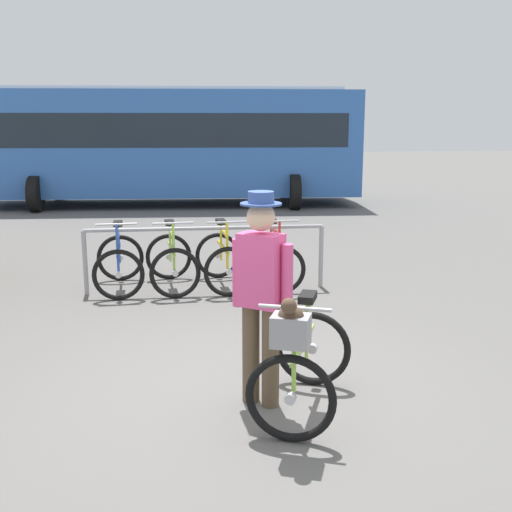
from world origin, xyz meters
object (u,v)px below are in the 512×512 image
(racked_bike_lime, at_px, (172,262))
(racked_bike_red, at_px, (274,259))
(person_with_featured_bike, at_px, (261,290))
(bus_distant, at_px, (169,140))
(racked_bike_yellow, at_px, (223,260))
(featured_bicycle, at_px, (300,358))
(racked_bike_blue, at_px, (119,263))

(racked_bike_lime, distance_m, racked_bike_red, 1.40)
(person_with_featured_bike, distance_m, bus_distant, 12.57)
(racked_bike_yellow, relative_size, featured_bicycle, 0.92)
(racked_bike_red, bearing_deg, person_with_featured_bike, -99.83)
(racked_bike_blue, height_order, racked_bike_red, same)
(racked_bike_lime, relative_size, racked_bike_yellow, 1.01)
(racked_bike_blue, bearing_deg, racked_bike_yellow, 0.25)
(racked_bike_lime, xyz_separation_m, racked_bike_red, (1.40, 0.01, -0.00))
(racked_bike_blue, bearing_deg, person_with_featured_bike, -68.37)
(person_with_featured_bike, bearing_deg, racked_bike_lime, 101.65)
(racked_bike_blue, xyz_separation_m, racked_bike_yellow, (1.40, 0.01, -0.00))
(racked_bike_lime, relative_size, person_with_featured_bike, 0.68)
(person_with_featured_bike, height_order, bus_distant, bus_distant)
(racked_bike_lime, xyz_separation_m, racked_bike_yellow, (0.70, 0.00, -0.00))
(racked_bike_red, distance_m, bus_distant, 9.06)
(racked_bike_lime, relative_size, bus_distant, 0.12)
(bus_distant, bearing_deg, featured_bicycle, -84.68)
(bus_distant, bearing_deg, racked_bike_blue, -93.46)
(racked_bike_blue, bearing_deg, racked_bike_lime, 0.25)
(racked_bike_lime, bearing_deg, featured_bicycle, -75.52)
(featured_bicycle, relative_size, person_with_featured_bike, 0.73)
(racked_bike_blue, relative_size, featured_bicycle, 0.91)
(featured_bicycle, bearing_deg, racked_bike_red, 84.63)
(racked_bike_red, bearing_deg, racked_bike_yellow, -179.75)
(featured_bicycle, xyz_separation_m, person_with_featured_bike, (-0.27, 0.29, 0.46))
(racked_bike_lime, height_order, racked_bike_yellow, same)
(racked_bike_lime, bearing_deg, person_with_featured_bike, -78.35)
(racked_bike_blue, height_order, bus_distant, bus_distant)
(racked_bike_yellow, xyz_separation_m, racked_bike_red, (0.70, 0.00, 0.00))
(racked_bike_yellow, distance_m, racked_bike_red, 0.70)
(racked_bike_yellow, height_order, person_with_featured_bike, person_with_featured_bike)
(featured_bicycle, bearing_deg, person_with_featured_bike, 132.77)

